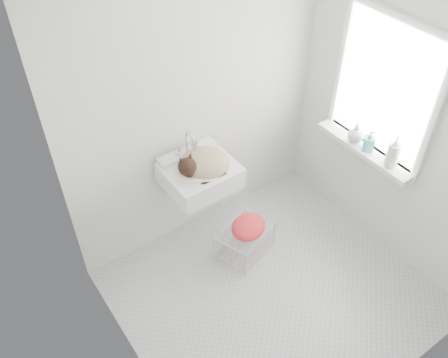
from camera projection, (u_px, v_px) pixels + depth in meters
floor at (273, 293)px, 3.76m from camera, size 2.20×2.00×0.02m
back_wall at (197, 98)px, 3.52m from camera, size 2.20×0.02×2.50m
right_wall at (407, 113)px, 3.38m from camera, size 0.02×2.00×2.50m
left_wall at (121, 255)px, 2.45m from camera, size 0.02×2.00×2.50m
window_glass at (386, 88)px, 3.43m from camera, size 0.01×0.80×1.00m
window_frame at (385, 89)px, 3.42m from camera, size 0.04×0.90×1.10m
windowsill at (364, 149)px, 3.75m from camera, size 0.16×0.88×0.04m
sink at (200, 167)px, 3.57m from camera, size 0.52×0.46×0.21m
faucet at (186, 139)px, 3.58m from camera, size 0.19×0.13×0.19m
cat at (202, 163)px, 3.53m from camera, size 0.45×0.40×0.25m
wire_rack at (245, 238)px, 3.97m from camera, size 0.50×0.42×0.26m
towel at (248, 230)px, 3.86m from camera, size 0.36×0.31×0.13m
bottle_a at (390, 165)px, 3.58m from camera, size 0.12×0.12×0.22m
bottle_b at (367, 150)px, 3.71m from camera, size 0.11×0.11×0.17m
bottle_c at (354, 141)px, 3.79m from camera, size 0.16×0.16×0.16m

